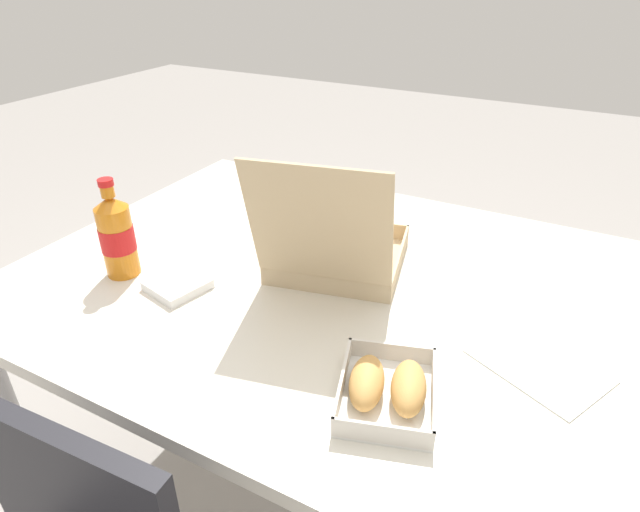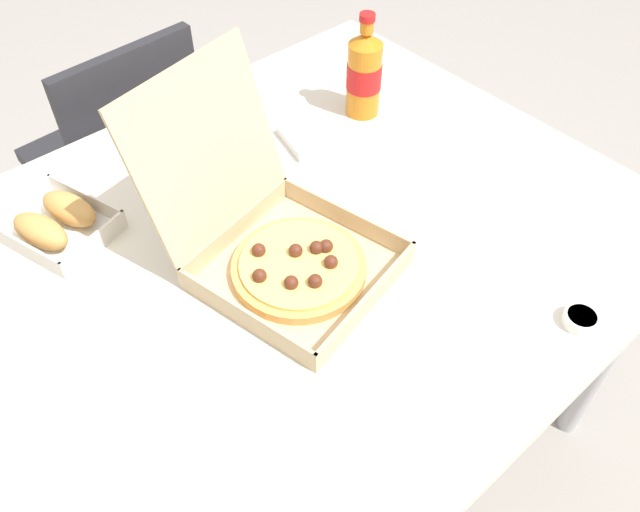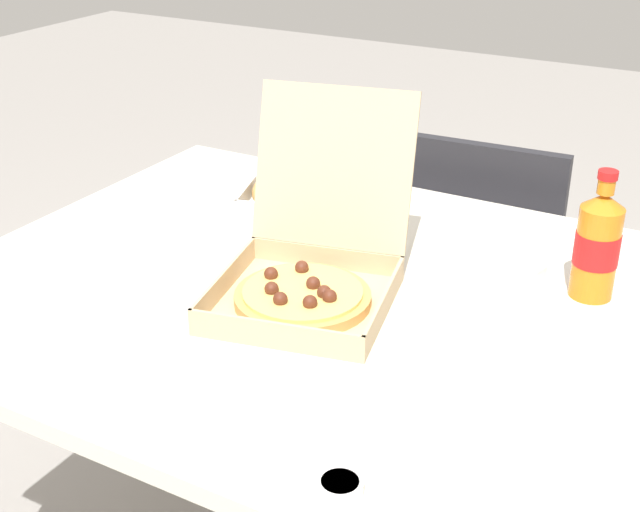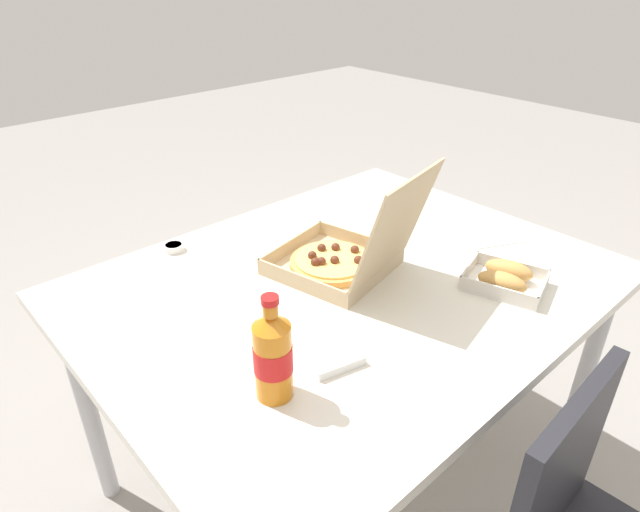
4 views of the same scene
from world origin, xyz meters
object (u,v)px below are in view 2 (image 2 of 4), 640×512
Objects in this scene: chair at (125,153)px; dipping_sauce_cup at (581,319)px; cola_bottle at (364,73)px; napkin_pile at (312,136)px; bread_side_box at (56,222)px; pizza_box_open at (282,246)px.

chair is 14.82× the size of dipping_sauce_cup.
cola_bottle reaches higher than chair.
bread_side_box is at bearing 169.55° from napkin_pile.
bread_side_box is at bearing 125.78° from dipping_sauce_cup.
napkin_pile is 1.96× the size of dipping_sauce_cup.
bread_side_box is (-0.33, -0.46, 0.29)m from chair.
cola_bottle reaches higher than dipping_sauce_cup.
pizza_box_open reaches higher than chair.
napkin_pile is (-0.15, -0.01, -0.08)m from cola_bottle.
cola_bottle is 2.04× the size of napkin_pile.
dipping_sauce_cup is at bearing -89.00° from napkin_pile.
pizza_box_open is 3.81× the size of napkin_pile.
bread_side_box is 2.05× the size of napkin_pile.
bread_side_box is at bearing -125.27° from chair.
pizza_box_open is at bearing -138.79° from napkin_pile.
pizza_box_open is (-0.07, -0.79, 0.31)m from chair.
dipping_sauce_cup is at bearing -102.22° from cola_bottle.
pizza_box_open is at bearing -52.28° from bread_side_box.
cola_bottle is at bearing 2.22° from napkin_pile.
cola_bottle is at bearing -58.46° from chair.
chair is 0.74m from cola_bottle.
cola_bottle is at bearing 77.78° from dipping_sauce_cup.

